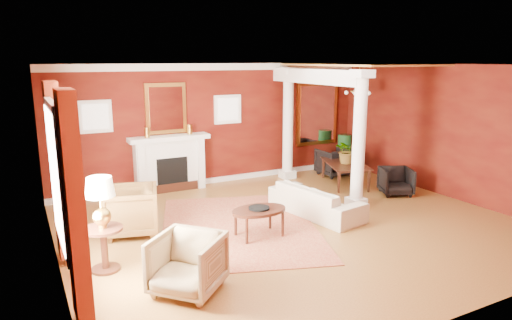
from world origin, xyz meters
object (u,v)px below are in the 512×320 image
side_table (101,209)px  dining_table (346,167)px  sofa (316,195)px  coffee_table (259,212)px  armchair_leopard (130,208)px  armchair_stripe (187,261)px

side_table → dining_table: bearing=18.8°
sofa → coffee_table: size_ratio=2.04×
coffee_table → dining_table: (3.46, 1.96, -0.02)m
sofa → armchair_leopard: bearing=69.0°
side_table → dining_table: side_table is taller
sofa → armchair_leopard: (-3.45, 0.67, 0.07)m
armchair_leopard → side_table: 1.49m
armchair_leopard → dining_table: (5.38, 0.80, -0.03)m
armchair_leopard → side_table: side_table is taller
armchair_stripe → side_table: (-0.85, 1.15, 0.50)m
coffee_table → dining_table: 3.97m
sofa → armchair_stripe: 3.69m
dining_table → sofa: bearing=148.7°
armchair_leopard → dining_table: bearing=113.7°
coffee_table → armchair_leopard: bearing=148.9°
sofa → side_table: (-4.11, -0.59, 0.54)m
side_table → dining_table: (6.04, 2.06, -0.50)m
sofa → dining_table: bearing=-62.6°
sofa → armchair_stripe: armchair_stripe is taller
side_table → coffee_table: bearing=2.2°
coffee_table → side_table: bearing=-177.8°
dining_table → armchair_leopard: bearing=119.8°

